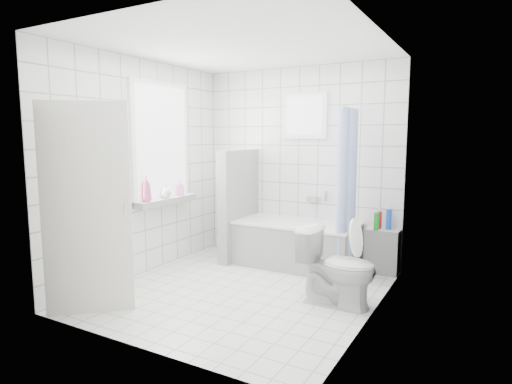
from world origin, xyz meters
The scene contains 19 objects.
ground centered at (0.00, 0.00, 0.00)m, with size 3.00×3.00×0.00m, color white.
ceiling centered at (0.00, 0.00, 2.60)m, with size 3.00×3.00×0.00m, color white.
wall_back centered at (0.00, 1.50, 1.30)m, with size 2.80×0.02×2.60m, color white.
wall_front centered at (0.00, -1.50, 1.30)m, with size 2.80×0.02×2.60m, color white.
wall_left centered at (-1.40, 0.00, 1.30)m, with size 0.02×3.00×2.60m, color white.
wall_right centered at (1.40, 0.00, 1.30)m, with size 0.02×3.00×2.60m, color white.
window_left centered at (-1.35, 0.30, 1.60)m, with size 0.01×0.90×1.40m, color white.
window_back centered at (0.10, 1.46, 1.95)m, with size 0.50×0.01×0.50m, color white.
window_sill centered at (-1.31, 0.30, 0.86)m, with size 0.18×1.02×0.08m, color white.
door centered at (-0.96, -1.21, 1.00)m, with size 0.04×0.80×2.00m, color silver.
bathtub centered at (0.14, 1.12, 0.29)m, with size 1.55×0.77×0.58m.
partition_wall centered at (-0.70, 1.07, 0.75)m, with size 0.15×0.85×1.50m, color white.
tiled_ledge centered at (1.19, 1.38, 0.28)m, with size 0.40×0.24×0.55m, color white.
toilet centered at (1.03, 0.14, 0.39)m, with size 0.44×0.76×0.78m, color white.
curtain_rod centered at (0.86, 1.10, 2.00)m, with size 0.02×0.02×0.80m, color silver.
shower_curtain centered at (0.86, 0.97, 1.10)m, with size 0.14×0.48×1.78m, color #415BC1, non-canonical shape.
tub_faucet centered at (0.24, 1.46, 0.85)m, with size 0.18×0.06×0.06m, color silver.
sill_bottles centered at (-1.30, 0.18, 1.03)m, with size 0.17×0.79×0.32m.
ledge_bottles centered at (1.18, 1.36, 0.66)m, with size 0.18×0.18×0.25m.
Camera 1 is at (2.34, -3.86, 1.68)m, focal length 30.00 mm.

